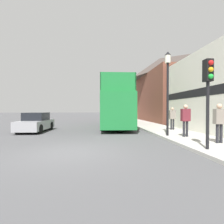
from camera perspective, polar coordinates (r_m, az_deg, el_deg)
The scene contains 12 objects.
ground_plane at distance 27.92m, azimuth -7.62°, elevation -2.65°, with size 144.00×144.00×0.00m, color #4C4C4F.
sidewalk at distance 25.46m, azimuth 6.63°, elevation -2.82°, with size 3.01×108.00×0.14m.
brick_terrace_rear at distance 27.87m, azimuth 15.36°, elevation 7.12°, with size 6.00×17.53×9.51m.
tour_bus at distance 17.13m, azimuth 0.65°, elevation 1.55°, with size 3.02×10.79×4.26m.
parked_car_ahead_of_bus at distance 25.82m, azimuth 0.53°, elevation -1.39°, with size 1.96×4.34×1.46m.
parked_car_far_side at distance 14.55m, azimuth -23.56°, elevation -3.23°, with size 1.89×4.06×1.44m.
pedestrian_nearest at distance 9.37m, azimuth 31.63°, elevation -2.05°, with size 0.47×0.26×1.80m.
pedestrian_second at distance 10.68m, azimuth 22.87°, elevation -1.61°, with size 0.48×0.26×1.82m.
pedestrian_third at distance 14.09m, azimuth 19.10°, elevation -1.32°, with size 0.44×0.24×1.70m.
traffic_signal at distance 7.72m, azimuth 28.93°, elevation 8.21°, with size 0.28×0.42×3.46m.
lamp_post_nearest at distance 10.94m, azimuth 17.74°, elevation 10.52°, with size 0.35×0.35×4.94m.
lamp_post_second at distance 19.80m, azimuth 6.78°, elevation 5.04°, with size 0.35×0.35×4.31m.
Camera 1 is at (1.07, -6.85, 1.67)m, focal length 28.00 mm.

